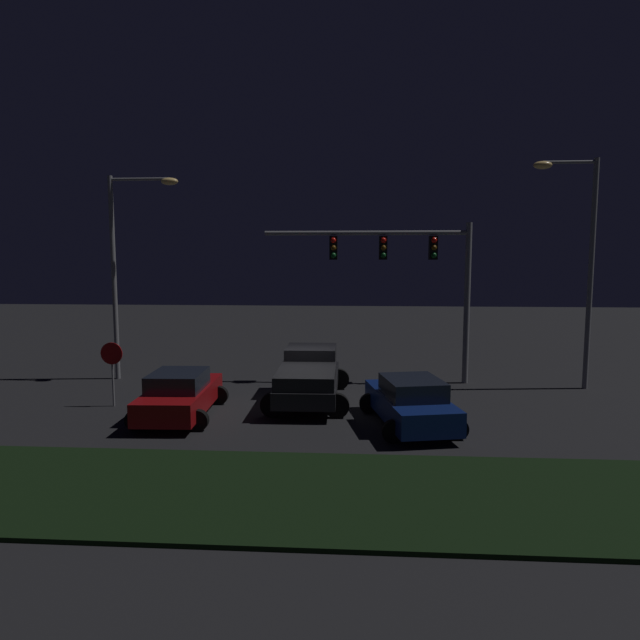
{
  "coord_description": "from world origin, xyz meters",
  "views": [
    {
      "loc": [
        1.79,
        -19.1,
        5.06
      ],
      "look_at": [
        0.5,
        0.79,
        2.84
      ],
      "focal_mm": 30.85,
      "sensor_mm": 36.0,
      "label": 1
    }
  ],
  "objects_px": {
    "car_sedan_far": "(410,402)",
    "traffic_signal_gantry": "(407,263)",
    "stop_sign": "(112,362)",
    "car_sedan": "(180,394)",
    "street_lamp_right": "(580,248)",
    "street_lamp_left": "(127,253)",
    "pickup_truck": "(309,373)"
  },
  "relations": [
    {
      "from": "car_sedan_far",
      "to": "traffic_signal_gantry",
      "type": "xyz_separation_m",
      "value": [
        0.37,
        6.0,
        4.16
      ]
    },
    {
      "from": "car_sedan_far",
      "to": "stop_sign",
      "type": "bearing_deg",
      "value": 69.37
    },
    {
      "from": "car_sedan",
      "to": "traffic_signal_gantry",
      "type": "relative_size",
      "value": 0.54
    },
    {
      "from": "traffic_signal_gantry",
      "to": "street_lamp_right",
      "type": "relative_size",
      "value": 0.94
    },
    {
      "from": "traffic_signal_gantry",
      "to": "street_lamp_left",
      "type": "relative_size",
      "value": 0.99
    },
    {
      "from": "traffic_signal_gantry",
      "to": "street_lamp_left",
      "type": "distance_m",
      "value": 11.52
    },
    {
      "from": "street_lamp_left",
      "to": "street_lamp_right",
      "type": "bearing_deg",
      "value": -1.76
    },
    {
      "from": "car_sedan_far",
      "to": "pickup_truck",
      "type": "bearing_deg",
      "value": 38.26
    },
    {
      "from": "street_lamp_left",
      "to": "car_sedan_far",
      "type": "bearing_deg",
      "value": -27.85
    },
    {
      "from": "car_sedan",
      "to": "street_lamp_right",
      "type": "height_order",
      "value": "street_lamp_right"
    },
    {
      "from": "car_sedan_far",
      "to": "traffic_signal_gantry",
      "type": "bearing_deg",
      "value": -15.12
    },
    {
      "from": "pickup_truck",
      "to": "street_lamp_left",
      "type": "bearing_deg",
      "value": 67.67
    },
    {
      "from": "car_sedan",
      "to": "stop_sign",
      "type": "height_order",
      "value": "stop_sign"
    },
    {
      "from": "stop_sign",
      "to": "street_lamp_left",
      "type": "bearing_deg",
      "value": 105.07
    },
    {
      "from": "car_sedan_far",
      "to": "stop_sign",
      "type": "relative_size",
      "value": 2.1
    },
    {
      "from": "pickup_truck",
      "to": "car_sedan_far",
      "type": "xyz_separation_m",
      "value": [
        3.31,
        -2.79,
        -0.26
      ]
    },
    {
      "from": "traffic_signal_gantry",
      "to": "pickup_truck",
      "type": "bearing_deg",
      "value": -138.87
    },
    {
      "from": "pickup_truck",
      "to": "car_sedan",
      "type": "distance_m",
      "value": 4.6
    },
    {
      "from": "stop_sign",
      "to": "car_sedan_far",
      "type": "bearing_deg",
      "value": -9.0
    },
    {
      "from": "stop_sign",
      "to": "traffic_signal_gantry",
      "type": "bearing_deg",
      "value": 23.12
    },
    {
      "from": "street_lamp_left",
      "to": "traffic_signal_gantry",
      "type": "bearing_deg",
      "value": 0.57
    },
    {
      "from": "traffic_signal_gantry",
      "to": "street_lamp_right",
      "type": "height_order",
      "value": "street_lamp_right"
    },
    {
      "from": "traffic_signal_gantry",
      "to": "street_lamp_right",
      "type": "xyz_separation_m",
      "value": [
        6.51,
        -0.67,
        0.59
      ]
    },
    {
      "from": "traffic_signal_gantry",
      "to": "stop_sign",
      "type": "bearing_deg",
      "value": -156.88
    },
    {
      "from": "car_sedan",
      "to": "stop_sign",
      "type": "distance_m",
      "value": 3.04
    },
    {
      "from": "car_sedan",
      "to": "stop_sign",
      "type": "xyz_separation_m",
      "value": [
        -2.71,
        1.1,
        0.82
      ]
    },
    {
      "from": "car_sedan",
      "to": "car_sedan_far",
      "type": "bearing_deg",
      "value": -95.99
    },
    {
      "from": "pickup_truck",
      "to": "stop_sign",
      "type": "xyz_separation_m",
      "value": [
        -6.68,
        -1.21,
        0.56
      ]
    },
    {
      "from": "street_lamp_right",
      "to": "car_sedan_far",
      "type": "bearing_deg",
      "value": -142.18
    },
    {
      "from": "street_lamp_left",
      "to": "stop_sign",
      "type": "relative_size",
      "value": 3.78
    },
    {
      "from": "pickup_truck",
      "to": "stop_sign",
      "type": "height_order",
      "value": "stop_sign"
    },
    {
      "from": "pickup_truck",
      "to": "car_sedan_far",
      "type": "height_order",
      "value": "pickup_truck"
    }
  ]
}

